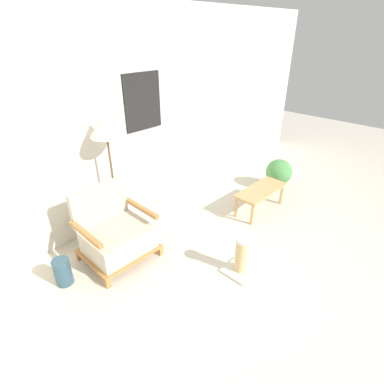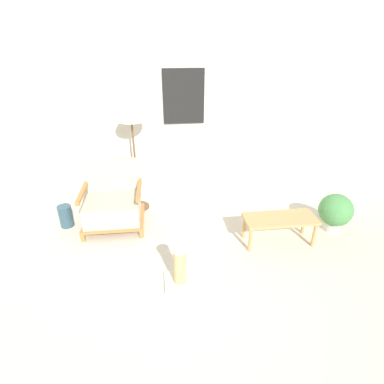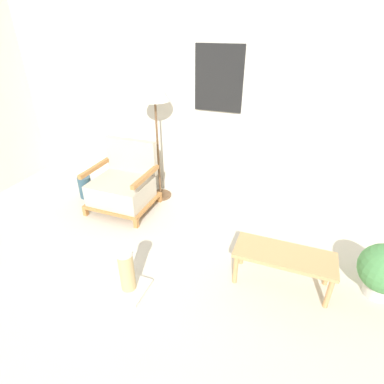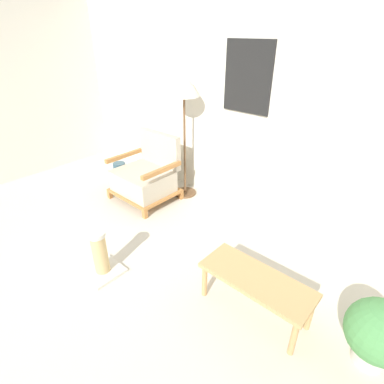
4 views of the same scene
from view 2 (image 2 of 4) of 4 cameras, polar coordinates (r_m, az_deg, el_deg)
name	(u,v)px [view 2 (image 2 of 4)]	position (r m, az deg, el deg)	size (l,w,h in m)	color
ground_plane	(199,327)	(2.89, 1.31, -24.24)	(14.00, 14.00, 0.00)	beige
wall_back	(176,111)	(4.31, -3.08, 15.14)	(8.00, 0.09, 2.70)	silver
armchair	(113,204)	(4.07, -14.78, -2.23)	(0.77, 0.67, 0.84)	#B2753D
floor_lamp	(131,117)	(4.06, -11.53, 13.85)	(0.37, 0.37, 1.58)	brown
coffee_table	(280,221)	(3.76, 16.42, -5.34)	(0.87, 0.35, 0.35)	tan
vase	(66,216)	(4.33, -22.92, -4.23)	(0.18, 0.18, 0.30)	#2D4C5B
potted_plant	(335,211)	(4.26, 25.64, -3.29)	(0.42, 0.42, 0.51)	beige
scratching_post	(180,269)	(3.12, -2.34, -14.49)	(0.32, 0.32, 0.46)	beige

